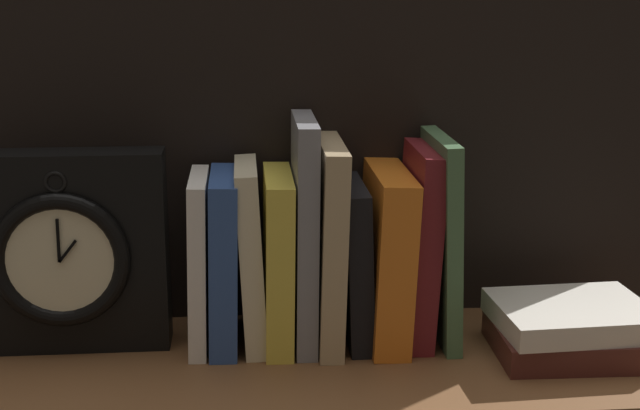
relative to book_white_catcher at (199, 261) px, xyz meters
The scene contains 14 objects.
ground_plane 17.55cm from the book_white_catcher, 23.91° to the right, with size 86.17×29.36×2.50cm, color brown.
back_panel 18.24cm from the book_white_catcher, 34.29° to the left, with size 86.17×1.20×39.79cm, color black.
book_white_catcher is the anchor object (origin of this frame).
book_blue_modern 2.80cm from the book_white_catcher, ahead, with size 3.06×13.25×19.55cm, color #2D4C8E.
book_cream_twain 5.87cm from the book_white_catcher, ahead, with size 2.43×12.66×20.64cm, color beige.
book_yellow_seinlanguage 8.88cm from the book_white_catcher, ahead, with size 3.04×14.21×19.48cm, color gold.
book_gray_chess 12.26cm from the book_white_catcher, ahead, with size 2.32×13.86×25.69cm, color gray.
book_tan_shortstories 14.75cm from the book_white_catcher, ahead, with size 2.65×15.62×22.99cm, color tan.
book_black_skeptic 17.61cm from the book_white_catcher, ahead, with size 2.65×13.27×18.24cm, color black.
book_orange_pandolfini 21.29cm from the book_white_catcher, ahead, with size 4.14×15.86×19.61cm, color orange.
book_maroon_dawkins 25.03cm from the book_white_catcher, ahead, with size 2.66×13.18×22.21cm, color maroon.
book_green_romantic 27.59cm from the book_white_catcher, ahead, with size 1.79×14.65×23.52cm, color #476B44.
framed_clock 14.75cm from the book_white_catcher, behind, with size 22.42×6.51×22.42cm.
book_stack_side 41.79cm from the book_white_catcher, ahead, with size 17.29×14.06×5.68cm.
Camera 1 is at (-7.25, -92.85, 41.36)cm, focal length 51.26 mm.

